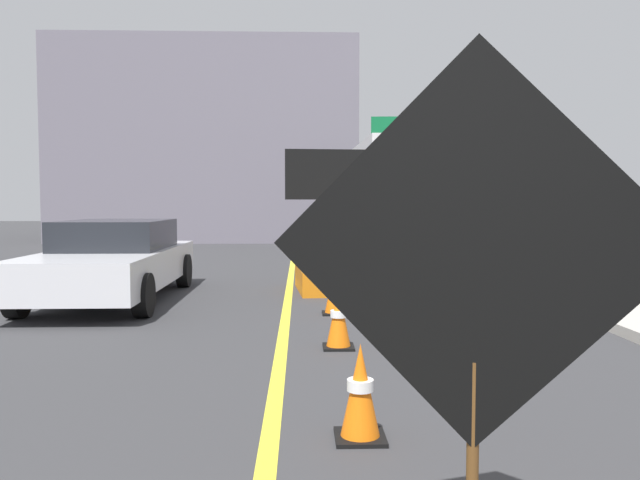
{
  "coord_description": "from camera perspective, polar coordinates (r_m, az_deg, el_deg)",
  "views": [
    {
      "loc": [
        0.22,
        0.59,
        1.68
      ],
      "look_at": [
        0.37,
        5.19,
        1.41
      ],
      "focal_mm": 35.02,
      "sensor_mm": 36.0,
      "label": 1
    }
  ],
  "objects": [
    {
      "name": "lane_center_stripe",
      "position": [
        5.67,
        -4.07,
        -13.84
      ],
      "size": [
        0.14,
        36.0,
        0.01
      ],
      "primitive_type": "cube",
      "color": "yellow",
      "rests_on": "ground"
    },
    {
      "name": "far_building_block",
      "position": [
        31.2,
        -9.45,
        8.2
      ],
      "size": [
        13.06,
        9.94,
        8.65
      ],
      "primitive_type": "cube",
      "color": "slate",
      "rests_on": "ground"
    },
    {
      "name": "box_truck",
      "position": [
        18.22,
        6.81,
        3.75
      ],
      "size": [
        2.52,
        7.28,
        3.33
      ],
      "color": "black",
      "rests_on": "ground"
    },
    {
      "name": "traffic_cone_mid_lane",
      "position": [
        7.27,
        1.7,
        -7.19
      ],
      "size": [
        0.36,
        0.36,
        0.71
      ],
      "color": "black",
      "rests_on": "ground"
    },
    {
      "name": "traffic_cone_near_sign",
      "position": [
        4.57,
        3.7,
        -13.73
      ],
      "size": [
        0.36,
        0.36,
        0.69
      ],
      "color": "black",
      "rests_on": "ground"
    },
    {
      "name": "highway_guide_sign",
      "position": [
        23.02,
        9.49,
        7.68
      ],
      "size": [
        2.79,
        0.29,
        5.0
      ],
      "color": "gray",
      "rests_on": "ground"
    },
    {
      "name": "arrow_board_trailer",
      "position": [
        11.94,
        0.65,
        -2.39
      ],
      "size": [
        1.6,
        1.88,
        2.7
      ],
      "color": "orange",
      "rests_on": "ground"
    },
    {
      "name": "traffic_cone_far_lane",
      "position": [
        9.46,
        1.3,
        -4.74
      ],
      "size": [
        0.36,
        0.36,
        0.7
      ],
      "color": "black",
      "rests_on": "ground"
    },
    {
      "name": "roadwork_sign",
      "position": [
        2.54,
        14.03,
        -1.48
      ],
      "size": [
        1.6,
        0.37,
        2.33
      ],
      "color": "#593819",
      "rests_on": "ground"
    },
    {
      "name": "pickup_car",
      "position": [
        11.41,
        -18.31,
        -1.73
      ],
      "size": [
        2.08,
        5.06,
        1.38
      ],
      "color": "silver",
      "rests_on": "ground"
    }
  ]
}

